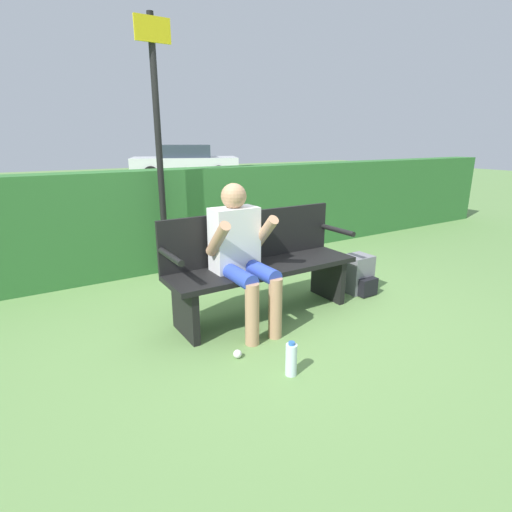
{
  "coord_description": "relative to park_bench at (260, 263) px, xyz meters",
  "views": [
    {
      "loc": [
        -1.86,
        -2.82,
        1.56
      ],
      "look_at": [
        -0.15,
        -0.1,
        0.61
      ],
      "focal_mm": 28.0,
      "sensor_mm": 36.0,
      "label": 1
    }
  ],
  "objects": [
    {
      "name": "ground_plane",
      "position": [
        0.0,
        -0.07,
        -0.47
      ],
      "size": [
        40.0,
        40.0,
        0.0
      ],
      "primitive_type": "plane",
      "color": "#668E4C"
    },
    {
      "name": "hedge_back",
      "position": [
        0.0,
        1.78,
        0.13
      ],
      "size": [
        12.0,
        0.38,
        1.21
      ],
      "color": "#337033",
      "rests_on": "ground"
    },
    {
      "name": "park_bench",
      "position": [
        0.0,
        0.0,
        0.0
      ],
      "size": [
        1.77,
        0.49,
        0.93
      ],
      "color": "black",
      "rests_on": "ground"
    },
    {
      "name": "person_seated",
      "position": [
        -0.27,
        -0.13,
        0.2
      ],
      "size": [
        0.53,
        0.63,
        1.21
      ],
      "color": "silver",
      "rests_on": "ground"
    },
    {
      "name": "backpack",
      "position": [
        1.15,
        -0.12,
        -0.29
      ],
      "size": [
        0.27,
        0.32,
        0.39
      ],
      "color": "slate",
      "rests_on": "ground"
    },
    {
      "name": "water_bottle",
      "position": [
        -0.38,
        -0.99,
        -0.36
      ],
      "size": [
        0.08,
        0.08,
        0.25
      ],
      "color": "silver",
      "rests_on": "ground"
    },
    {
      "name": "signpost",
      "position": [
        -0.38,
        1.44,
        1.07
      ],
      "size": [
        0.37,
        0.09,
        2.77
      ],
      "color": "black",
      "rests_on": "ground"
    },
    {
      "name": "parked_car",
      "position": [
        4.44,
        12.5,
        0.16
      ],
      "size": [
        4.51,
        3.3,
        1.33
      ],
      "rotation": [
        0.0,
        0.0,
        -0.39
      ],
      "color": "silver",
      "rests_on": "ground"
    },
    {
      "name": "litter_crumple",
      "position": [
        -0.58,
        -0.6,
        -0.44
      ],
      "size": [
        0.06,
        0.06,
        0.06
      ],
      "color": "silver",
      "rests_on": "ground"
    }
  ]
}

